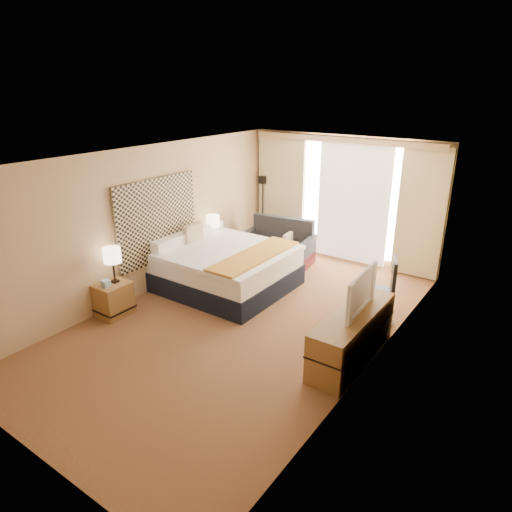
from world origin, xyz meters
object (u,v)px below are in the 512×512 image
Objects in this scene: nightstand_right at (213,255)px; desk_chair at (383,295)px; lamp_left at (112,256)px; lamp_right at (213,221)px; floor_lamp at (263,196)px; media_dresser at (352,335)px; loveseat at (278,248)px; bed at (225,267)px; television at (355,290)px; nightstand_left at (114,299)px.

nightstand_right is 0.51× the size of desk_chair.
lamp_right is (-0.00, 2.47, -0.03)m from lamp_left.
media_dresser is at bearing -41.50° from floor_lamp.
media_dresser reaches higher than nightstand_right.
lamp_right is (-3.71, 1.50, 0.63)m from media_dresser.
loveseat is 1.50m from floor_lamp.
television is at bearing -15.21° from bed.
floor_lamp is (-0.95, 0.81, 0.83)m from loveseat.
lamp_left is (0.03, -4.28, -0.12)m from floor_lamp.
lamp_right reaches higher than nightstand_right.
desk_chair reaches higher than loveseat.
media_dresser is 3.04× the size of lamp_left.
desk_chair is (3.67, 2.24, 0.21)m from nightstand_left.
loveseat is (0.11, 1.64, -0.09)m from bed.
media_dresser is 1.65× the size of desk_chair.
loveseat is (-2.78, 2.49, -0.05)m from media_dresser.
bed is at bearing 66.08° from lamp_left.
desk_chair is at bearing 6.75° from bed.
floor_lamp is 2.90× the size of lamp_right.
floor_lamp is at bearing 90.36° from lamp_left.
lamp_left is at bearing -89.64° from floor_lamp.
bed is (0.81, -0.60, 0.12)m from nightstand_right.
loveseat is 2.63× the size of lamp_left.
lamp_right is at bearing 65.65° from television.
bed is at bearing -36.59° from nightstand_right.
media_dresser is 1.20m from desk_chair.
lamp_left is 2.47m from lamp_right.
nightstand_left is 3.85m from media_dresser.
lamp_right is at bearing 90.08° from lamp_left.
media_dresser is (3.70, 1.05, 0.07)m from nightstand_left.
floor_lamp is at bearing 90.75° from lamp_right.
bed is 3.00m from television.
loveseat is at bearing 45.37° from television.
floor_lamp is (-0.03, 1.85, 0.85)m from nightstand_right.
bed is 1.42× the size of loveseat.
nightstand_left is 2.64m from lamp_right.
media_dresser is 1.13× the size of floor_lamp.
bed reaches higher than loveseat.
bed is at bearing -71.11° from floor_lamp.
lamp_left reaches higher than nightstand_right.
lamp_left is 1.07× the size of lamp_right.
nightstand_left is 3.89m from television.
nightstand_left is at bearing -113.04° from bed.
bed reaches higher than media_dresser.
desk_chair reaches higher than nightstand_right.
desk_chair is (2.76, -1.30, 0.18)m from loveseat.
media_dresser is at bearing 15.84° from nightstand_left.
floor_lamp is at bearing 90.40° from nightstand_left.
floor_lamp is at bearing 138.50° from media_dresser.
desk_chair reaches higher than media_dresser.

